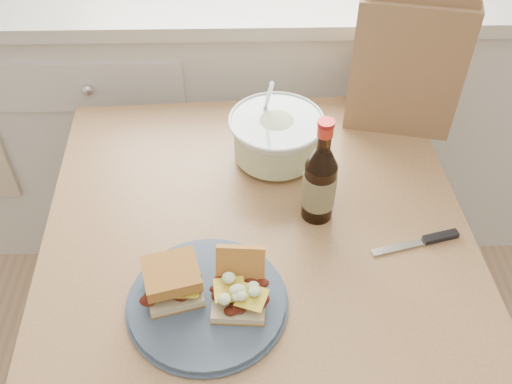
{
  "coord_description": "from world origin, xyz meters",
  "views": [
    {
      "loc": [
        -0.05,
        0.01,
        1.69
      ],
      "look_at": [
        -0.03,
        0.86,
        0.84
      ],
      "focal_mm": 40.0,
      "sensor_mm": 36.0,
      "label": 1
    }
  ],
  "objects_px": {
    "beer_bottle": "(320,182)",
    "plate": "(207,302)",
    "dining_table": "(257,256)",
    "coleslaw_bowl": "(276,139)",
    "paper_bag": "(407,58)"
  },
  "relations": [
    {
      "from": "dining_table",
      "to": "coleslaw_bowl",
      "type": "height_order",
      "value": "coleslaw_bowl"
    },
    {
      "from": "beer_bottle",
      "to": "plate",
      "type": "bearing_deg",
      "value": -116.33
    },
    {
      "from": "plate",
      "to": "paper_bag",
      "type": "distance_m",
      "value": 0.78
    },
    {
      "from": "paper_bag",
      "to": "dining_table",
      "type": "bearing_deg",
      "value": -121.71
    },
    {
      "from": "coleslaw_bowl",
      "to": "beer_bottle",
      "type": "distance_m",
      "value": 0.21
    },
    {
      "from": "plate",
      "to": "dining_table",
      "type": "bearing_deg",
      "value": 64.24
    },
    {
      "from": "dining_table",
      "to": "coleslaw_bowl",
      "type": "bearing_deg",
      "value": 74.18
    },
    {
      "from": "plate",
      "to": "coleslaw_bowl",
      "type": "height_order",
      "value": "coleslaw_bowl"
    },
    {
      "from": "beer_bottle",
      "to": "dining_table",
      "type": "bearing_deg",
      "value": -150.49
    },
    {
      "from": "dining_table",
      "to": "paper_bag",
      "type": "relative_size",
      "value": 2.78
    },
    {
      "from": "paper_bag",
      "to": "coleslaw_bowl",
      "type": "bearing_deg",
      "value": -140.19
    },
    {
      "from": "dining_table",
      "to": "coleslaw_bowl",
      "type": "distance_m",
      "value": 0.28
    },
    {
      "from": "dining_table",
      "to": "coleslaw_bowl",
      "type": "xyz_separation_m",
      "value": [
        0.05,
        0.22,
        0.17
      ]
    },
    {
      "from": "coleslaw_bowl",
      "to": "plate",
      "type": "bearing_deg",
      "value": -109.5
    },
    {
      "from": "dining_table",
      "to": "plate",
      "type": "relative_size",
      "value": 3.2
    }
  ]
}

